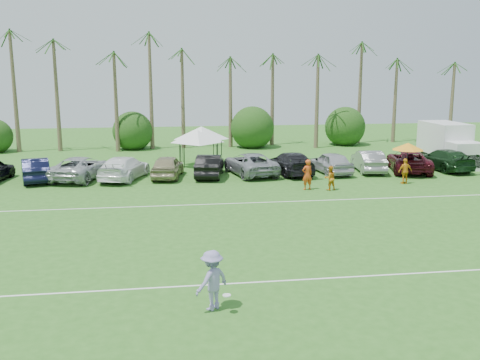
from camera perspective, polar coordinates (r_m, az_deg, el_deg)
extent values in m
plane|color=#2D661E|center=(18.07, 2.11, -13.28)|extent=(120.00, 120.00, 0.00)
cube|color=white|center=(19.88, 1.06, -10.88)|extent=(80.00, 0.10, 0.01)
cube|color=white|center=(31.22, -2.48, -2.57)|extent=(80.00, 0.10, 0.01)
cone|color=brown|center=(56.02, -22.88, 7.42)|extent=(0.44, 0.44, 9.00)
cone|color=brown|center=(54.95, -17.83, 8.23)|extent=(0.44, 0.44, 10.00)
cone|color=brown|center=(54.42, -13.66, 8.95)|extent=(0.44, 0.44, 11.00)
cone|color=brown|center=(54.27, -9.34, 7.53)|extent=(0.44, 0.44, 8.00)
cone|color=brown|center=(54.31, -5.09, 8.16)|extent=(0.44, 0.44, 9.00)
cone|color=brown|center=(54.65, -0.86, 8.75)|extent=(0.44, 0.44, 10.00)
cone|color=brown|center=(55.29, 3.30, 9.28)|extent=(0.44, 0.44, 11.00)
cone|color=brown|center=(56.57, 8.30, 7.71)|extent=(0.44, 0.44, 8.00)
cone|color=brown|center=(58.15, 13.10, 8.13)|extent=(0.44, 0.44, 9.00)
cone|color=brown|center=(60.11, 17.61, 8.47)|extent=(0.44, 0.44, 10.00)
cone|color=brown|center=(61.93, 21.02, 8.78)|extent=(0.44, 0.44, 11.00)
cylinder|color=brown|center=(57.83, -24.27, 3.61)|extent=(0.30, 0.30, 1.40)
cylinder|color=brown|center=(55.65, -11.28, 4.14)|extent=(0.30, 0.30, 1.40)
sphere|color=#183E11|center=(55.53, -11.32, 5.26)|extent=(4.00, 4.00, 4.00)
cylinder|color=brown|center=(56.29, 1.04, 4.43)|extent=(0.30, 0.30, 1.40)
sphere|color=#183E11|center=(56.17, 1.05, 5.55)|extent=(4.00, 4.00, 4.00)
cylinder|color=brown|center=(58.72, 10.75, 4.53)|extent=(0.30, 0.30, 1.40)
sphere|color=#183E11|center=(58.61, 10.79, 5.59)|extent=(4.00, 4.00, 4.00)
imported|color=#D54917|center=(35.09, 7.19, 0.58)|extent=(0.83, 0.65, 2.00)
imported|color=orange|center=(35.20, 9.56, 0.21)|extent=(0.87, 0.73, 1.60)
imported|color=orange|center=(38.39, 17.20, 0.91)|extent=(1.09, 0.60, 1.76)
cube|color=silver|center=(48.28, 20.96, 4.22)|extent=(2.65, 4.79, 2.59)
cube|color=silver|center=(45.56, 22.82, 2.37)|extent=(2.40, 1.89, 2.17)
cube|color=black|center=(44.94, 23.28, 1.82)|extent=(2.38, 0.34, 1.04)
cube|color=#E5590C|center=(48.97, 22.26, 3.66)|extent=(0.04, 1.66, 0.93)
cylinder|color=black|center=(45.32, 21.50, 1.63)|extent=(0.32, 0.94, 0.93)
cylinder|color=black|center=(46.35, 23.74, 1.66)|extent=(0.32, 0.94, 0.93)
cylinder|color=black|center=(49.11, 19.07, 2.50)|extent=(0.32, 0.94, 0.93)
cylinder|color=black|center=(50.07, 21.20, 2.52)|extent=(0.32, 0.94, 0.93)
cylinder|color=black|center=(41.85, -6.32, 2.36)|extent=(0.06, 0.06, 2.01)
cylinder|color=black|center=(42.03, -2.48, 2.46)|extent=(0.06, 0.06, 2.01)
cylinder|color=black|center=(44.63, -6.45, 2.92)|extent=(0.06, 0.06, 2.01)
cylinder|color=black|center=(44.80, -2.84, 3.01)|extent=(0.06, 0.06, 2.01)
pyramid|color=white|center=(43.05, -4.57, 5.34)|extent=(4.34, 4.34, 1.01)
cylinder|color=black|center=(42.89, -5.96, 2.66)|extent=(0.06, 0.06, 2.12)
cylinder|color=black|center=(43.10, -1.98, 2.76)|extent=(0.06, 0.06, 2.12)
cylinder|color=black|center=(45.84, -6.11, 3.22)|extent=(0.06, 0.06, 2.12)
cylinder|color=black|center=(46.04, -2.39, 3.31)|extent=(0.06, 0.06, 2.12)
pyramid|color=white|center=(44.18, -4.15, 5.73)|extent=(4.59, 4.59, 1.06)
cylinder|color=black|center=(40.71, 17.39, 1.85)|extent=(0.05, 0.05, 2.29)
cone|color=orange|center=(40.54, 17.48, 3.44)|extent=(2.29, 2.29, 0.52)
imported|color=#8D84BB|center=(17.48, -3.00, -10.63)|extent=(1.47, 1.37, 1.99)
cylinder|color=white|center=(17.30, -1.42, -12.19)|extent=(0.27, 0.27, 0.03)
imported|color=black|center=(40.30, -21.01, 1.05)|extent=(3.01, 5.30, 1.65)
imported|color=#A7AAAD|center=(39.90, -16.64, 1.24)|extent=(4.23, 6.46, 1.65)
imported|color=white|center=(39.16, -12.26, 1.28)|extent=(3.94, 6.13, 1.65)
imported|color=#999169|center=(39.21, -7.75, 1.45)|extent=(2.73, 5.11, 1.65)
imported|color=black|center=(39.27, -3.25, 1.55)|extent=(2.64, 5.25, 1.65)
imported|color=gray|center=(40.01, 1.10, 1.75)|extent=(3.86, 6.37, 1.65)
imported|color=black|center=(40.50, 5.44, 1.82)|extent=(2.92, 5.91, 1.65)
imported|color=#AFAEB4|center=(41.11, 9.70, 1.85)|extent=(2.45, 5.03, 1.65)
imported|color=gray|center=(42.45, 13.53, 1.99)|extent=(2.41, 5.21, 1.65)
imported|color=#4C0F1A|center=(43.25, 17.57, 1.95)|extent=(4.21, 6.46, 1.65)
imported|color=black|center=(44.92, 20.95, 2.06)|extent=(2.82, 5.88, 1.65)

